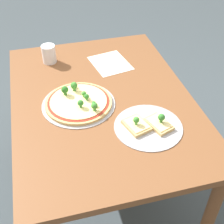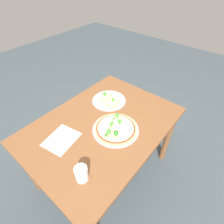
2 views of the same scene
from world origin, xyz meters
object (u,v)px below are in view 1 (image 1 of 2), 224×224
at_px(dining_table, 102,112).
at_px(pizza_tray_whole, 79,102).
at_px(drinking_cup, 49,54).
at_px(pizza_tray_slice, 148,125).

distance_m(dining_table, pizza_tray_whole, 0.17).
bearing_deg(pizza_tray_whole, drinking_cup, 12.20).
height_order(pizza_tray_whole, drinking_cup, drinking_cup).
xyz_separation_m(dining_table, pizza_tray_whole, (-0.02, 0.12, 0.11)).
xyz_separation_m(pizza_tray_whole, drinking_cup, (0.44, 0.10, 0.04)).
distance_m(dining_table, drinking_cup, 0.50).
bearing_deg(pizza_tray_slice, drinking_cup, 28.53).
relative_size(dining_table, drinking_cup, 11.73).
bearing_deg(dining_table, pizza_tray_slice, -149.71).
distance_m(dining_table, pizza_tray_slice, 0.32).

